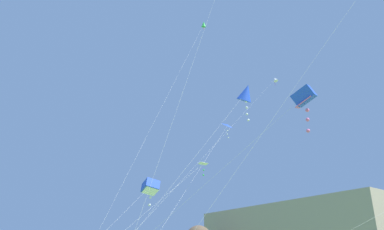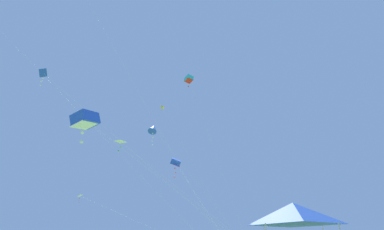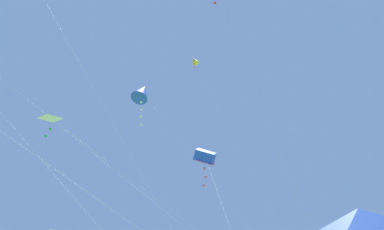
% 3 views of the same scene
% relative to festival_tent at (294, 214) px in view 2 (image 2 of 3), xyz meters
% --- Properties ---
extents(festival_tent, '(3.38, 3.38, 4.09)m').
position_rel_festival_tent_xyz_m(festival_tent, '(0.00, 0.00, 0.00)').
color(festival_tent, '#B7B7BC').
rests_on(festival_tent, ground).
extents(kite_blue_delta_0, '(11.61, 18.42, 16.19)m').
position_rel_festival_tent_xyz_m(kite_blue_delta_0, '(0.92, 18.85, 12.02)').
color(kite_blue_delta_0, silver).
rests_on(kite_blue_delta_0, ground).
extents(kite_cyan_box_1, '(2.33, 7.17, 22.12)m').
position_rel_festival_tent_xyz_m(kite_cyan_box_1, '(12.85, 8.62, 18.13)').
color(kite_cyan_box_1, silver).
rests_on(kite_cyan_box_1, ground).
extents(kite_white_delta_2, '(3.60, 20.67, 7.81)m').
position_rel_festival_tent_xyz_m(kite_white_delta_2, '(14.49, 22.21, 3.70)').
color(kite_white_delta_2, silver).
rests_on(kite_white_delta_2, ground).
extents(kite_blue_box_3, '(8.20, 12.82, 10.04)m').
position_rel_festival_tent_xyz_m(kite_blue_box_3, '(-1.49, 12.03, 5.80)').
color(kite_blue_box_3, silver).
rests_on(kite_blue_box_3, ground).
extents(kite_blue_diamond_4, '(2.33, 11.33, 14.46)m').
position_rel_festival_tent_xyz_m(kite_blue_diamond_4, '(10.09, 12.02, 10.16)').
color(kite_blue_diamond_4, silver).
rests_on(kite_blue_diamond_4, ground).
extents(kite_white_delta_7, '(1.90, 13.43, 10.34)m').
position_rel_festival_tent_xyz_m(kite_white_delta_7, '(4.67, 12.67, 6.58)').
color(kite_white_delta_7, silver).
rests_on(kite_white_delta_7, ground).
extents(kite_blue_box_8, '(11.95, 9.17, 11.95)m').
position_rel_festival_tent_xyz_m(kite_blue_box_8, '(15.25, 10.83, 7.64)').
color(kite_blue_box_8, silver).
rests_on(kite_blue_box_8, ground).
extents(kite_yellow_diamond_9, '(11.71, 13.73, 24.18)m').
position_rel_festival_tent_xyz_m(kite_yellow_diamond_9, '(22.65, 15.78, 20.04)').
color(kite_yellow_diamond_9, silver).
rests_on(kite_yellow_diamond_9, ground).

